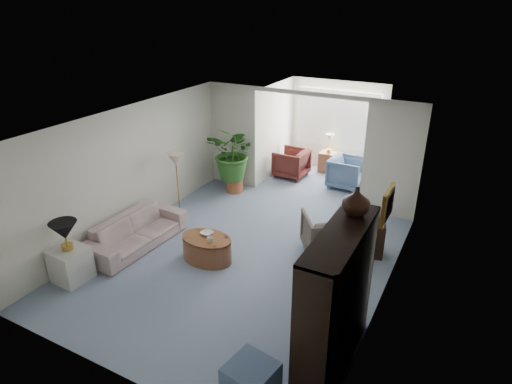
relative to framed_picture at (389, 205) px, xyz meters
The scene contains 26 objects.
floor 2.99m from the framed_picture, behind, with size 6.00×6.00×0.00m, color #8391AD.
sunroom_floor 5.16m from the framed_picture, 120.36° to the left, with size 2.60×2.60×0.00m, color #8391AD.
back_pier_left 5.37m from the framed_picture, 144.59° to the left, with size 1.20×0.12×2.50m, color beige.
back_pier_right 3.18m from the framed_picture, 100.24° to the left, with size 1.20×0.12×2.50m, color beige.
back_header 4.03m from the framed_picture, 128.43° to the left, with size 2.60×0.12×0.10m, color beige.
window_pane 5.83m from the framed_picture, 114.98° to the left, with size 2.20×0.02×1.50m, color white.
window_blinds 5.81m from the framed_picture, 115.11° to the left, with size 2.20×0.02×1.50m, color white.
framed_picture is the anchor object (origin of this frame).
sofa 4.67m from the framed_picture, behind, with size 2.04×0.80×0.60m, color beige.
end_table 5.15m from the framed_picture, 159.49° to the right, with size 0.53×0.53×0.58m, color beige.
table_lamp 5.01m from the framed_picture, 159.49° to the right, with size 0.44×0.44×0.30m, color black.
floor_lamp 4.70m from the framed_picture, 166.67° to the left, with size 0.36×0.36×0.28m, color #F7E4C4.
coffee_table 3.34m from the framed_picture, behind, with size 0.95×0.95×0.45m, color brown.
coffee_bowl 3.28m from the framed_picture, behind, with size 0.22×0.22×0.05m, color silver.
coffee_cup 3.09m from the framed_picture, behind, with size 0.11×0.11×0.10m, color beige.
wingback_chair 2.09m from the framed_picture, 137.74° to the left, with size 0.81×0.84×0.76m, color #5E584A.
side_table_dark 2.02m from the framed_picture, 109.78° to the left, with size 0.54×0.43×0.65m, color black.
entertainment_cabinet 1.62m from the framed_picture, 99.19° to the right, with size 0.46×1.72×1.91m, color black.
cabinet_urn 1.03m from the framed_picture, 104.01° to the right, with size 0.34×0.34×0.35m, color black.
ottoman 2.94m from the framed_picture, 110.80° to the right, with size 0.54×0.54×0.43m, color slate.
plant_pot 5.12m from the framed_picture, 146.83° to the left, with size 0.40×0.40×0.32m, color #974F2C.
house_plant 4.94m from the framed_picture, 146.83° to the left, with size 1.20×1.04×1.33m, color #2E6221.
sunroom_chair_blue 4.75m from the framed_picture, 112.91° to the left, with size 0.81×0.84×0.76m, color slate.
sunroom_chair_maroon 5.49m from the framed_picture, 127.94° to the left, with size 0.78×0.81×0.73m, color maroon.
sunroom_table 5.74m from the framed_picture, 117.03° to the left, with size 0.45×0.35×0.55m, color brown.
shelf_clutter 1.46m from the framed_picture, 101.62° to the right, with size 0.30×1.01×1.06m.
Camera 1 is at (3.38, -5.77, 4.34)m, focal length 30.59 mm.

